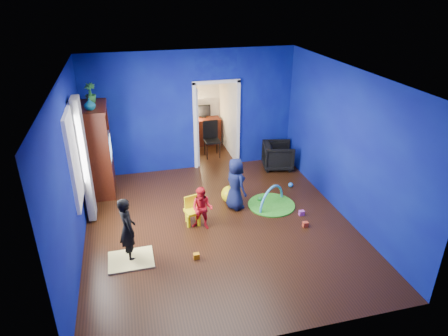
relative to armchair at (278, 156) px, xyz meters
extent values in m
cube|color=black|center=(-2.04, -2.20, -0.33)|extent=(5.00, 5.50, 0.01)
cube|color=white|center=(-2.04, -2.20, 2.57)|extent=(5.00, 5.50, 0.01)
cube|color=navy|center=(-2.04, 0.55, 1.12)|extent=(5.00, 0.02, 2.90)
cube|color=navy|center=(-2.04, -4.95, 1.12)|extent=(5.00, 0.02, 2.90)
cube|color=navy|center=(-4.54, -2.20, 1.12)|extent=(0.02, 5.50, 2.90)
cube|color=navy|center=(0.46, -2.20, 1.12)|extent=(0.02, 5.50, 2.90)
imported|color=black|center=(0.00, 0.00, 0.00)|extent=(0.86, 0.84, 0.66)
imported|color=black|center=(-3.74, -2.76, 0.24)|extent=(0.38, 0.48, 1.14)
imported|color=#10193B|center=(-1.56, -1.62, 0.22)|extent=(0.52, 0.63, 1.11)
imported|color=red|center=(-2.37, -2.19, 0.10)|extent=(0.52, 0.48, 0.86)
imported|color=#0C5164|center=(-4.24, -0.44, 1.75)|extent=(0.30, 0.30, 0.23)
imported|color=#2F8133|center=(-4.24, 0.08, 1.84)|extent=(0.26, 0.26, 0.41)
cube|color=#3F100A|center=(-4.24, -0.14, 0.65)|extent=(0.58, 1.14, 1.96)
cube|color=silver|center=(-4.20, -0.14, 0.69)|extent=(0.46, 0.70, 0.54)
cube|color=#F2E07A|center=(-3.74, -2.86, -0.31)|extent=(0.76, 0.61, 0.03)
sphere|color=yellow|center=(-1.61, -1.37, -0.14)|extent=(0.37, 0.37, 0.37)
cube|color=yellow|center=(-2.52, -1.99, -0.08)|extent=(0.34, 0.34, 0.50)
cylinder|color=#419A22|center=(-0.80, -1.72, -0.32)|extent=(0.98, 0.98, 0.03)
torus|color=#3F8CD8|center=(-0.80, -1.72, -0.31)|extent=(0.73, 0.57, 0.88)
cube|color=white|center=(-4.52, -1.85, 1.22)|extent=(0.03, 0.95, 1.55)
cube|color=slate|center=(-4.41, -1.30, 0.92)|extent=(0.14, 0.42, 2.40)
cube|color=white|center=(-1.44, 0.55, 0.72)|extent=(1.16, 0.10, 2.10)
cube|color=#3D140A|center=(-1.44, 2.06, 0.05)|extent=(0.88, 0.44, 0.75)
cube|color=black|center=(-1.44, 2.18, 0.62)|extent=(0.40, 0.05, 0.32)
sphere|color=#FFD88C|center=(-1.72, 2.12, 0.60)|extent=(0.14, 0.14, 0.14)
cube|color=black|center=(-1.44, 1.10, 0.13)|extent=(0.40, 0.40, 0.92)
cube|color=white|center=(-1.44, 2.17, 1.69)|extent=(0.88, 0.24, 0.04)
cube|color=red|center=(-0.45, -2.64, -0.28)|extent=(0.10, 0.08, 0.10)
sphere|color=#267CDB|center=(-0.08, -1.05, -0.27)|extent=(0.11, 0.11, 0.11)
cube|color=orange|center=(-2.65, -3.08, -0.28)|extent=(0.10, 0.08, 0.10)
sphere|color=green|center=(-0.98, -1.50, -0.27)|extent=(0.11, 0.11, 0.11)
cube|color=#BC46BA|center=(-0.34, -2.24, -0.28)|extent=(0.10, 0.08, 0.10)
camera|label=1|loc=(-3.55, -8.51, 3.97)|focal=32.00mm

